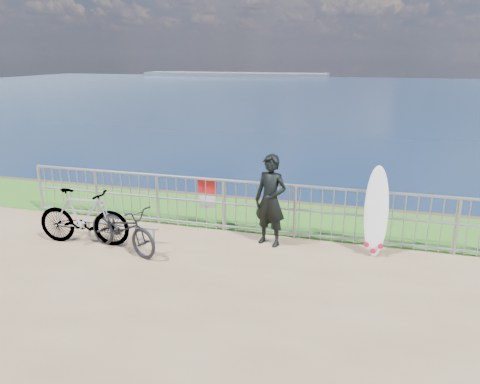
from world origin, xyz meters
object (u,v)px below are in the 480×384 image
(surfer, at_px, (270,201))
(bicycle_near, at_px, (122,228))
(surfboard, at_px, (376,215))
(bicycle_far, at_px, (83,217))

(surfer, bearing_deg, bicycle_near, -139.84)
(surfboard, distance_m, bicycle_far, 5.55)
(surfer, xyz_separation_m, bicycle_far, (-3.48, -0.98, -0.34))
(surfboard, height_order, bicycle_far, surfboard)
(bicycle_near, bearing_deg, bicycle_far, 103.41)
(surfboard, relative_size, bicycle_near, 0.96)
(surfer, relative_size, bicycle_near, 1.03)
(bicycle_far, bearing_deg, surfboard, -84.40)
(surfboard, relative_size, bicycle_far, 0.90)
(surfboard, height_order, bicycle_near, surfboard)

